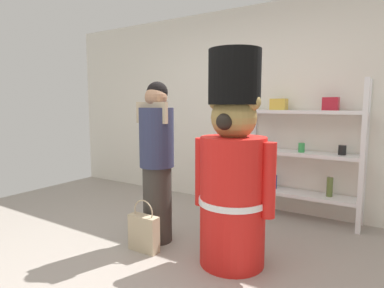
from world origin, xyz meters
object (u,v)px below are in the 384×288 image
object	(u,v)px
person_shopper	(157,160)
shopping_bag	(144,232)
merchandise_shelf	(302,149)
teddy_bear_guard	(233,172)

from	to	relation	value
person_shopper	shopping_bag	bearing A→B (deg)	-81.79
merchandise_shelf	teddy_bear_guard	world-z (taller)	teddy_bear_guard
shopping_bag	teddy_bear_guard	bearing A→B (deg)	16.51
merchandise_shelf	person_shopper	xyz separation A→B (m)	(-1.02, -1.42, -0.02)
person_shopper	shopping_bag	xyz separation A→B (m)	(0.04, -0.25, -0.64)
teddy_bear_guard	person_shopper	bearing A→B (deg)	178.77
teddy_bear_guard	shopping_bag	size ratio (longest dim) A/B	3.67
merchandise_shelf	teddy_bear_guard	xyz separation A→B (m)	(-0.20, -1.43, -0.04)
person_shopper	shopping_bag	distance (m)	0.69
teddy_bear_guard	shopping_bag	bearing A→B (deg)	-163.49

